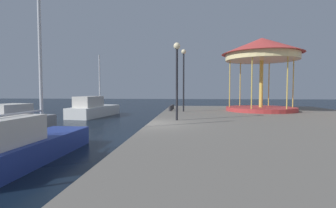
{
  "coord_description": "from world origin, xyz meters",
  "views": [
    {
      "loc": [
        2.01,
        -12.26,
        2.4
      ],
      "look_at": [
        0.74,
        2.8,
        1.6
      ],
      "focal_mm": 27.4,
      "sensor_mm": 36.0,
      "label": 1
    }
  ],
  "objects_px": {
    "sailboat_white": "(93,109)",
    "sailboat_blue": "(25,144)",
    "carousel": "(262,56)",
    "lamp_post_mid_promenade": "(184,70)",
    "bollard_north": "(171,108)",
    "bollard_south": "(173,107)",
    "motorboat_grey": "(13,123)",
    "lamp_post_near_edge": "(177,67)",
    "bollard_center": "(170,109)"
  },
  "relations": [
    {
      "from": "carousel",
      "to": "bollard_north",
      "type": "bearing_deg",
      "value": 179.21
    },
    {
      "from": "carousel",
      "to": "bollard_south",
      "type": "xyz_separation_m",
      "value": [
        -6.99,
        1.31,
        -4.04
      ]
    },
    {
      "from": "motorboat_grey",
      "to": "lamp_post_near_edge",
      "type": "bearing_deg",
      "value": 4.68
    },
    {
      "from": "bollard_center",
      "to": "sailboat_blue",
      "type": "bearing_deg",
      "value": -108.72
    },
    {
      "from": "sailboat_white",
      "to": "bollard_center",
      "type": "relative_size",
      "value": 16.73
    },
    {
      "from": "sailboat_white",
      "to": "sailboat_blue",
      "type": "relative_size",
      "value": 0.99
    },
    {
      "from": "sailboat_white",
      "to": "lamp_post_near_edge",
      "type": "distance_m",
      "value": 12.6
    },
    {
      "from": "motorboat_grey",
      "to": "bollard_south",
      "type": "bearing_deg",
      "value": 47.61
    },
    {
      "from": "sailboat_white",
      "to": "motorboat_grey",
      "type": "bearing_deg",
      "value": -93.97
    },
    {
      "from": "lamp_post_mid_promenade",
      "to": "motorboat_grey",
      "type": "bearing_deg",
      "value": -144.28
    },
    {
      "from": "motorboat_grey",
      "to": "sailboat_white",
      "type": "relative_size",
      "value": 0.69
    },
    {
      "from": "motorboat_grey",
      "to": "bollard_south",
      "type": "height_order",
      "value": "motorboat_grey"
    },
    {
      "from": "bollard_north",
      "to": "bollard_center",
      "type": "height_order",
      "value": "same"
    },
    {
      "from": "carousel",
      "to": "bollard_north",
      "type": "distance_m",
      "value": 8.09
    },
    {
      "from": "lamp_post_mid_promenade",
      "to": "bollard_center",
      "type": "relative_size",
      "value": 11.75
    },
    {
      "from": "carousel",
      "to": "lamp_post_mid_promenade",
      "type": "distance_m",
      "value": 6.19
    },
    {
      "from": "lamp_post_mid_promenade",
      "to": "bollard_center",
      "type": "height_order",
      "value": "lamp_post_mid_promenade"
    },
    {
      "from": "carousel",
      "to": "bollard_south",
      "type": "distance_m",
      "value": 8.18
    },
    {
      "from": "motorboat_grey",
      "to": "bollard_north",
      "type": "bearing_deg",
      "value": 43.45
    },
    {
      "from": "bollard_north",
      "to": "sailboat_white",
      "type": "bearing_deg",
      "value": 163.0
    },
    {
      "from": "bollard_center",
      "to": "lamp_post_near_edge",
      "type": "bearing_deg",
      "value": -82.32
    },
    {
      "from": "motorboat_grey",
      "to": "bollard_center",
      "type": "height_order",
      "value": "motorboat_grey"
    },
    {
      "from": "sailboat_blue",
      "to": "bollard_center",
      "type": "bearing_deg",
      "value": 71.28
    },
    {
      "from": "sailboat_white",
      "to": "lamp_post_near_edge",
      "type": "relative_size",
      "value": 1.62
    },
    {
      "from": "lamp_post_near_edge",
      "to": "bollard_north",
      "type": "height_order",
      "value": "lamp_post_near_edge"
    },
    {
      "from": "motorboat_grey",
      "to": "bollard_center",
      "type": "bearing_deg",
      "value": 40.35
    },
    {
      "from": "motorboat_grey",
      "to": "sailboat_white",
      "type": "distance_m",
      "value": 9.9
    },
    {
      "from": "bollard_north",
      "to": "bollard_south",
      "type": "height_order",
      "value": "same"
    },
    {
      "from": "sailboat_blue",
      "to": "motorboat_grey",
      "type": "bearing_deg",
      "value": 129.33
    },
    {
      "from": "carousel",
      "to": "sailboat_white",
      "type": "bearing_deg",
      "value": 170.72
    },
    {
      "from": "lamp_post_near_edge",
      "to": "lamp_post_mid_promenade",
      "type": "relative_size",
      "value": 0.88
    },
    {
      "from": "bollard_north",
      "to": "bollard_center",
      "type": "bearing_deg",
      "value": -92.72
    },
    {
      "from": "lamp_post_mid_promenade",
      "to": "bollard_north",
      "type": "height_order",
      "value": "lamp_post_mid_promenade"
    },
    {
      "from": "sailboat_white",
      "to": "carousel",
      "type": "relative_size",
      "value": 1.1
    },
    {
      "from": "lamp_post_near_edge",
      "to": "bollard_south",
      "type": "relative_size",
      "value": 10.35
    },
    {
      "from": "sailboat_white",
      "to": "sailboat_blue",
      "type": "bearing_deg",
      "value": -77.25
    },
    {
      "from": "motorboat_grey",
      "to": "carousel",
      "type": "distance_m",
      "value": 17.4
    },
    {
      "from": "sailboat_blue",
      "to": "bollard_north",
      "type": "height_order",
      "value": "sailboat_blue"
    },
    {
      "from": "sailboat_white",
      "to": "lamp_post_mid_promenade",
      "type": "bearing_deg",
      "value": -21.92
    },
    {
      "from": "motorboat_grey",
      "to": "sailboat_blue",
      "type": "distance_m",
      "value": 6.37
    },
    {
      "from": "bollard_north",
      "to": "bollard_center",
      "type": "distance_m",
      "value": 0.82
    },
    {
      "from": "lamp_post_near_edge",
      "to": "bollard_north",
      "type": "relative_size",
      "value": 10.35
    },
    {
      "from": "sailboat_blue",
      "to": "lamp_post_mid_promenade",
      "type": "relative_size",
      "value": 1.44
    },
    {
      "from": "motorboat_grey",
      "to": "bollard_center",
      "type": "distance_m",
      "value": 10.51
    },
    {
      "from": "motorboat_grey",
      "to": "lamp_post_near_edge",
      "type": "height_order",
      "value": "lamp_post_near_edge"
    },
    {
      "from": "carousel",
      "to": "lamp_post_mid_promenade",
      "type": "bearing_deg",
      "value": -170.38
    },
    {
      "from": "motorboat_grey",
      "to": "bollard_north",
      "type": "height_order",
      "value": "motorboat_grey"
    },
    {
      "from": "lamp_post_mid_promenade",
      "to": "bollard_north",
      "type": "distance_m",
      "value": 3.33
    },
    {
      "from": "bollard_north",
      "to": "lamp_post_mid_promenade",
      "type": "bearing_deg",
      "value": -48.09
    },
    {
      "from": "sailboat_white",
      "to": "lamp_post_near_edge",
      "type": "height_order",
      "value": "sailboat_white"
    }
  ]
}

